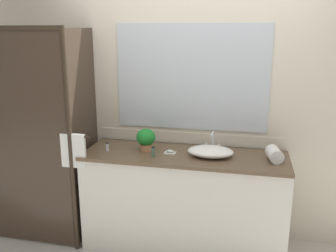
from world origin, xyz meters
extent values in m
plane|color=#B7B2A8|center=(0.00, 0.00, 0.00)|extent=(8.00, 8.00, 0.00)
cube|color=beige|center=(0.00, 0.34, 1.30)|extent=(4.40, 0.05, 2.60)
cube|color=beige|center=(0.00, 0.32, 0.96)|extent=(1.80, 0.01, 0.11)
cube|color=silver|center=(0.00, 0.31, 1.54)|extent=(1.41, 0.01, 0.97)
cube|color=silver|center=(0.00, 0.01, 0.43)|extent=(1.80, 0.56, 0.87)
cube|color=brown|center=(0.00, 0.00, 0.89)|extent=(1.80, 0.58, 0.03)
cylinder|color=#2D2319|center=(-0.95, -0.27, 1.00)|extent=(0.04, 0.04, 2.00)
cube|color=#2D2319|center=(-1.45, -0.27, 1.98)|extent=(1.00, 0.04, 0.04)
cube|color=#382B21|center=(-1.45, -0.27, 1.00)|extent=(0.96, 0.01, 1.96)
cube|color=#382B21|center=(-0.95, 0.02, 1.00)|extent=(0.01, 0.57, 1.96)
cylinder|color=#2D2319|center=(-0.93, -0.26, 1.08)|extent=(0.32, 0.02, 0.02)
cube|color=white|center=(-0.93, -0.26, 0.95)|extent=(0.22, 0.04, 0.30)
ellipsoid|color=white|center=(0.23, 0.00, 0.94)|extent=(0.40, 0.28, 0.09)
cube|color=silver|center=(0.23, 0.18, 0.91)|extent=(0.17, 0.04, 0.02)
cylinder|color=silver|center=(0.23, 0.18, 0.99)|extent=(0.02, 0.02, 0.15)
cylinder|color=silver|center=(0.23, 0.12, 1.07)|extent=(0.02, 0.12, 0.02)
cylinder|color=silver|center=(0.17, 0.18, 0.94)|extent=(0.02, 0.02, 0.04)
cylinder|color=silver|center=(0.29, 0.18, 0.94)|extent=(0.02, 0.02, 0.04)
cylinder|color=#B77A51|center=(-0.36, 0.03, 0.93)|extent=(0.11, 0.11, 0.06)
ellipsoid|color=#1E7C2B|center=(-0.36, 0.03, 1.03)|extent=(0.17, 0.17, 0.15)
cube|color=silver|center=(-0.13, -0.01, 0.91)|extent=(0.10, 0.07, 0.01)
ellipsoid|color=silver|center=(-0.13, -0.01, 0.92)|extent=(0.07, 0.04, 0.02)
cylinder|color=silver|center=(-0.70, -0.05, 0.93)|extent=(0.02, 0.02, 0.07)
cylinder|color=black|center=(-0.70, -0.05, 0.97)|extent=(0.02, 0.02, 0.01)
cylinder|color=#4C7056|center=(-0.26, -0.12, 0.94)|extent=(0.03, 0.03, 0.08)
cylinder|color=black|center=(-0.26, -0.12, 0.99)|extent=(0.03, 0.03, 0.01)
cylinder|color=white|center=(0.76, 0.00, 0.96)|extent=(0.15, 0.21, 0.12)
camera|label=1|loc=(0.52, -3.04, 1.98)|focal=39.49mm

